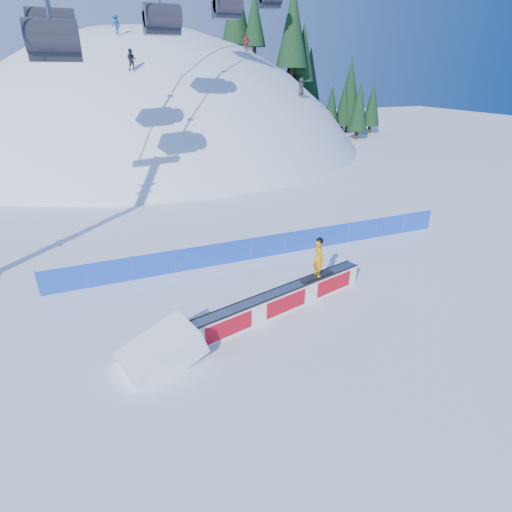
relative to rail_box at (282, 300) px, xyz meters
name	(u,v)px	position (x,y,z in m)	size (l,w,h in m)	color
ground	(310,296)	(1.68, 0.61, -0.50)	(160.00, 160.00, 0.00)	white
snow_hill	(166,267)	(1.68, 42.61, -18.50)	(64.00, 64.00, 64.00)	silver
treeline	(313,64)	(24.73, 41.82, 9.32)	(22.54, 12.83, 19.51)	#322214
safety_fence	(269,246)	(1.68, 5.11, 0.10)	(22.05, 0.05, 1.30)	blue
rail_box	(282,300)	(0.00, 0.00, 0.00)	(8.37, 2.66, 1.02)	white
snow_ramp	(163,361)	(-5.14, -1.30, -0.50)	(2.59, 1.73, 0.97)	white
snowboarder	(319,258)	(1.89, 0.48, 1.40)	(1.74, 0.72, 1.79)	black
distant_skiers	(191,51)	(4.36, 29.83, 10.28)	(18.43, 7.77, 7.11)	black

